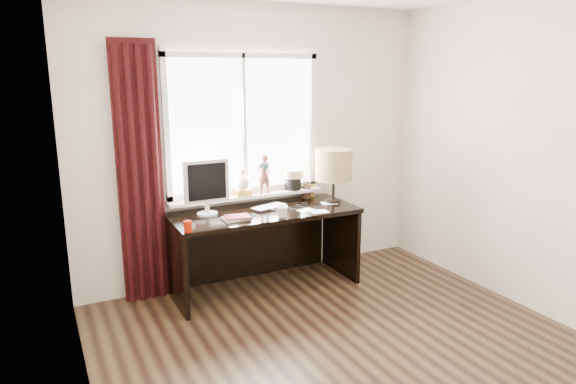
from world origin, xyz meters
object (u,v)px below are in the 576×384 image
monitor (206,184)px  table_lamp (334,165)px  mug (282,211)px  desk (260,233)px  laptop (269,207)px  red_cup (188,226)px

monitor → table_lamp: size_ratio=0.94×
mug → monitor: (-0.55, 0.38, 0.22)m
mug → monitor: bearing=145.3°
mug → desk: bearing=97.7°
laptop → mug: bearing=-111.9°
desk → monitor: (-0.50, 0.02, 0.52)m
laptop → monitor: bearing=156.1°
laptop → red_cup: size_ratio=3.84×
table_lamp → monitor: bearing=173.6°
red_cup → table_lamp: table_lamp is taller
red_cup → desk: red_cup is taller
mug → red_cup: (-0.84, -0.03, -0.01)m
red_cup → monitor: size_ratio=0.18×
red_cup → monitor: (0.29, 0.41, 0.23)m
desk → monitor: size_ratio=3.47×
mug → table_lamp: size_ratio=0.21×
red_cup → monitor: 0.56m
laptop → table_lamp: (0.64, -0.08, 0.35)m
laptop → monitor: size_ratio=0.69×
laptop → mug: (-0.02, -0.32, 0.04)m
laptop → table_lamp: 0.74m
desk → table_lamp: table_lamp is taller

